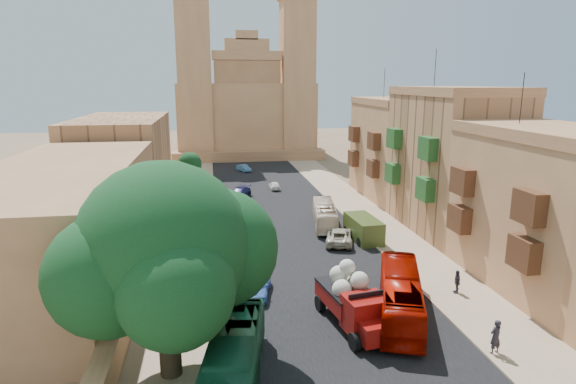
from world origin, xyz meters
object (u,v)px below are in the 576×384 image
object	(u,v)px
church	(245,106)
car_cream	(339,236)
street_tree_b	(180,210)
car_dkblue	(239,193)
ficus_tree	(166,253)
bus_cream_east	(325,215)
car_blue_b	(244,168)
car_white_a	(246,209)
pedestrian_a	(495,337)
bus_green_north	(233,365)
olive_pickup	(363,229)
street_tree_c	(186,185)
street_tree_a	(170,260)
red_truck	(354,300)
car_blue_a	(257,285)
street_tree_d	(190,164)
bus_red_east	(400,296)
car_white_b	(274,185)

from	to	relation	value
church	car_cream	distance (m)	57.43
street_tree_b	car_dkblue	size ratio (longest dim) A/B	1.01
ficus_tree	bus_cream_east	distance (m)	27.50
street_tree_b	car_blue_b	xyz separation A→B (m)	(8.11, 35.22, -2.61)
car_white_a	pedestrian_a	bearing A→B (deg)	-79.65
street_tree_b	pedestrian_a	xyz separation A→B (m)	(17.50, -20.89, -2.19)
church	bus_green_north	distance (m)	77.29
ficus_tree	olive_pickup	xyz separation A→B (m)	(15.90, 18.67, -5.36)
church	street_tree_c	distance (m)	44.27
church	car_dkblue	world-z (taller)	church
street_tree_a	car_blue_b	world-z (taller)	street_tree_a
red_truck	car_cream	xyz separation A→B (m)	(3.14, 14.81, -1.00)
bus_green_north	car_cream	bearing A→B (deg)	72.19
street_tree_c	car_white_a	distance (m)	7.46
ficus_tree	olive_pickup	distance (m)	25.11
red_truck	car_blue_a	bearing A→B (deg)	135.11
church	street_tree_c	size ratio (longest dim) A/B	8.43
street_tree_d	bus_red_east	size ratio (longest dim) A/B	0.50
street_tree_a	car_dkblue	size ratio (longest dim) A/B	0.97
car_white_b	street_tree_c	bearing A→B (deg)	36.71
street_tree_b	street_tree_c	bearing A→B (deg)	90.00
olive_pickup	bus_green_north	size ratio (longest dim) A/B	0.52
red_truck	bus_green_north	world-z (taller)	red_truck
church	car_dkblue	bearing A→B (deg)	-95.68
street_tree_d	car_blue_b	xyz separation A→B (m)	(8.11, 11.22, -2.75)
street_tree_c	red_truck	world-z (taller)	street_tree_c
street_tree_b	car_blue_a	xyz separation A→B (m)	(5.62, -11.57, -2.43)
street_tree_c	car_white_b	bearing A→B (deg)	39.03
street_tree_b	street_tree_c	size ratio (longest dim) A/B	1.10
car_dkblue	car_blue_b	bearing A→B (deg)	108.65
ficus_tree	bus_green_north	world-z (taller)	ficus_tree
bus_green_north	bus_red_east	world-z (taller)	bus_green_north
street_tree_c	car_blue_b	size ratio (longest dim) A/B	1.28
car_blue_b	church	bearing A→B (deg)	60.06
car_dkblue	red_truck	bearing A→B (deg)	-57.63
car_white_a	car_dkblue	world-z (taller)	car_dkblue
street_tree_a	pedestrian_a	distance (m)	19.74
street_tree_d	car_white_a	size ratio (longest dim) A/B	1.23
street_tree_c	street_tree_b	bearing A→B (deg)	-90.00
ficus_tree	car_blue_a	size ratio (longest dim) A/B	2.54
street_tree_d	bus_cream_east	xyz separation A→B (m)	(14.00, -20.54, -2.12)
car_white_a	car_cream	bearing A→B (deg)	-65.14
car_white_b	red_truck	bearing A→B (deg)	87.14
street_tree_d	olive_pickup	size ratio (longest dim) A/B	0.96
street_tree_a	red_truck	bearing A→B (deg)	-23.81
ficus_tree	church	bearing A→B (deg)	82.82
bus_green_north	olive_pickup	bearing A→B (deg)	67.75
car_blue_a	car_white_a	xyz separation A→B (m)	(0.79, 20.47, -0.06)
church	street_tree_d	world-z (taller)	church
olive_pickup	car_cream	distance (m)	2.60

